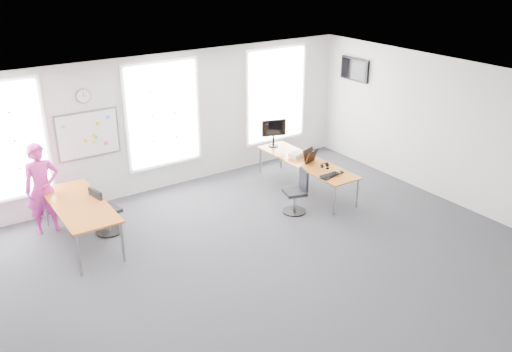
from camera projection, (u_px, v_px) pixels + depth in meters
floor at (253, 270)px, 9.16m from camera, size 10.00×10.00×0.00m
ceiling at (253, 97)px, 7.98m from camera, size 10.00×10.00×0.00m
wall_back at (150, 125)px, 11.62m from camera, size 10.00×0.00×10.00m
wall_front at (470, 324)px, 5.51m from camera, size 10.00×0.00×10.00m
wall_right at (455, 133)px, 11.13m from camera, size 0.00×10.00×10.00m
window_mid at (163, 114)px, 11.68m from camera, size 1.60×0.06×2.20m
window_right at (276, 95)px, 13.22m from camera, size 1.60×0.06×2.20m
desk_right at (306, 163)px, 11.96m from camera, size 0.74×2.78×0.68m
desk_left at (80, 207)px, 9.72m from camera, size 0.87×2.18×0.80m
chair_right at (297, 194)px, 11.02m from camera, size 0.51×0.51×0.91m
chair_left at (105, 213)px, 10.17m from camera, size 0.51×0.51×0.95m
person at (42, 188)px, 10.09m from camera, size 0.67×0.46×1.76m
whiteboard at (88, 135)px, 10.89m from camera, size 1.20×0.03×0.90m
wall_clock at (83, 96)px, 10.58m from camera, size 0.30×0.04×0.30m
tv at (355, 69)px, 13.09m from camera, size 0.06×0.90×0.55m
keyboard at (330, 176)px, 11.16m from camera, size 0.52×0.29×0.02m
mouse at (342, 172)px, 11.32m from camera, size 0.10×0.13×0.04m
lens_cap at (328, 169)px, 11.53m from camera, size 0.07×0.07×0.01m
headphones at (325, 165)px, 11.59m from camera, size 0.17×0.09×0.10m
laptop_sleeve at (310, 156)px, 11.82m from camera, size 0.38×0.31×0.30m
paper_stack at (296, 155)px, 12.14m from camera, size 0.34×0.29×0.10m
monitor at (274, 131)px, 12.67m from camera, size 0.57×0.24×0.65m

